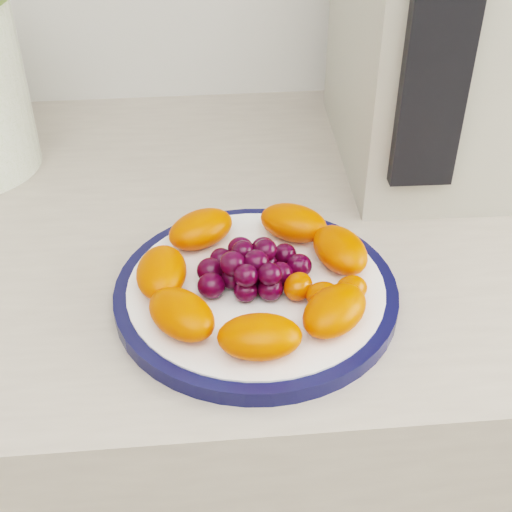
{
  "coord_description": "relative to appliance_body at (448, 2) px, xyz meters",
  "views": [
    {
      "loc": [
        -0.02,
        0.56,
        1.33
      ],
      "look_at": [
        0.03,
        1.06,
        0.95
      ],
      "focal_mm": 50.0,
      "sensor_mm": 36.0,
      "label": 1
    }
  ],
  "objects": [
    {
      "name": "counter",
      "position": [
        -0.26,
        -0.11,
        -0.63
      ],
      "size": [
        3.5,
        0.6,
        0.9
      ],
      "primitive_type": "cube",
      "color": "#AEA190",
      "rests_on": "floor"
    },
    {
      "name": "cabinet_face",
      "position": [
        -0.26,
        -0.11,
        -0.66
      ],
      "size": [
        3.48,
        0.58,
        0.84
      ],
      "primitive_type": "cube",
      "color": "#A08658",
      "rests_on": "floor"
    },
    {
      "name": "plate_rim",
      "position": [
        -0.23,
        -0.26,
        -0.17
      ],
      "size": [
        0.26,
        0.26,
        0.01
      ],
      "primitive_type": "cylinder",
      "color": "#0B0E34",
      "rests_on": "counter"
    },
    {
      "name": "plate_face",
      "position": [
        -0.23,
        -0.26,
        -0.17
      ],
      "size": [
        0.23,
        0.23,
        0.02
      ],
      "primitive_type": "cylinder",
      "color": "white",
      "rests_on": "counter"
    },
    {
      "name": "appliance_body",
      "position": [
        0.0,
        0.0,
        0.0
      ],
      "size": [
        0.21,
        0.29,
        0.36
      ],
      "primitive_type": "cube",
      "rotation": [
        0.0,
        0.0,
        -0.03
      ],
      "color": "#A9A593",
      "rests_on": "counter"
    },
    {
      "name": "appliance_panel",
      "position": [
        -0.06,
        -0.15,
        0.01
      ],
      "size": [
        0.06,
        0.02,
        0.27
      ],
      "primitive_type": "cube",
      "rotation": [
        0.0,
        0.0,
        -0.03
      ],
      "color": "black",
      "rests_on": "appliance_body"
    },
    {
      "name": "fruit_plate",
      "position": [
        -0.23,
        -0.26,
        -0.15
      ],
      "size": [
        0.22,
        0.22,
        0.04
      ],
      "color": "red",
      "rests_on": "plate_face"
    }
  ]
}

